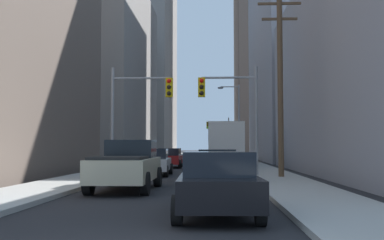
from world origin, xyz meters
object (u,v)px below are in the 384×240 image
object	(u,v)px
sedan_silver	(153,162)
traffic_signal_near_right	(231,103)
sedan_red	(170,158)
traffic_signal_far_right	(219,131)
sedan_green	(217,166)
traffic_signal_near_left	(138,103)
pickup_truck_beige	(127,165)
sedan_black	(218,183)
city_bus	(225,143)

from	to	relation	value
sedan_silver	traffic_signal_near_right	xyz separation A→B (m)	(4.38, -1.16, 3.24)
sedan_silver	sedan_red	world-z (taller)	same
traffic_signal_near_right	traffic_signal_far_right	size ratio (longest dim) A/B	1.00
sedan_green	traffic_signal_near_left	xyz separation A→B (m)	(-4.26, 4.28, 3.25)
pickup_truck_beige	sedan_silver	bearing A→B (deg)	91.01
sedan_green	pickup_truck_beige	bearing A→B (deg)	-138.05
traffic_signal_far_right	sedan_silver	bearing A→B (deg)	-95.86
sedan_black	city_bus	bearing A→B (deg)	88.14
city_bus	sedan_silver	size ratio (longest dim) A/B	2.70
traffic_signal_near_left	traffic_signal_far_right	world-z (taller)	same
sedan_green	traffic_signal_near_left	world-z (taller)	traffic_signal_near_left
pickup_truck_beige	traffic_signal_near_right	xyz separation A→B (m)	(4.23, 7.36, 3.08)
city_bus	sedan_silver	world-z (taller)	city_bus
sedan_green	sedan_silver	distance (m)	6.51
sedan_silver	pickup_truck_beige	bearing A→B (deg)	-88.99
sedan_black	traffic_signal_near_right	size ratio (longest dim) A/B	0.71
sedan_red	traffic_signal_near_right	bearing A→B (deg)	-68.25
sedan_black	traffic_signal_near_right	world-z (taller)	traffic_signal_near_right
city_bus	traffic_signal_far_right	world-z (taller)	traffic_signal_far_right
pickup_truck_beige	sedan_red	distance (m)	18.34
sedan_silver	traffic_signal_near_right	size ratio (longest dim) A/B	0.71
traffic_signal_far_right	traffic_signal_near_left	bearing A→B (deg)	-96.61
sedan_red	traffic_signal_far_right	xyz separation A→B (m)	(4.30, 32.07, 3.25)
traffic_signal_near_left	sedan_green	bearing A→B (deg)	-45.14
city_bus	traffic_signal_far_right	xyz separation A→B (m)	(-0.05, 30.74, 2.10)
sedan_silver	traffic_signal_near_left	world-z (taller)	traffic_signal_near_left
pickup_truck_beige	traffic_signal_far_right	world-z (taller)	traffic_signal_far_right
city_bus	pickup_truck_beige	bearing A→B (deg)	-102.06
sedan_black	traffic_signal_near_right	bearing A→B (deg)	86.34
city_bus	sedan_black	bearing A→B (deg)	-91.86
sedan_silver	sedan_red	distance (m)	9.82
pickup_truck_beige	sedan_silver	world-z (taller)	pickup_truck_beige
pickup_truck_beige	sedan_black	distance (m)	7.09
sedan_green	sedan_silver	xyz separation A→B (m)	(-3.57, 5.44, 0.00)
sedan_green	traffic_signal_far_right	world-z (taller)	traffic_signal_far_right
pickup_truck_beige	traffic_signal_far_right	size ratio (longest dim) A/B	0.90
city_bus	traffic_signal_far_right	bearing A→B (deg)	90.10
sedan_black	traffic_signal_near_right	xyz separation A→B (m)	(0.87, 13.60, 3.24)
sedan_green	sedan_black	bearing A→B (deg)	-90.37
sedan_green	traffic_signal_far_right	bearing A→B (deg)	89.12
traffic_signal_far_right	sedan_green	bearing A→B (deg)	-90.88
sedan_black	sedan_red	distance (m)	24.83
sedan_silver	city_bus	bearing A→B (deg)	68.66
traffic_signal_near_left	traffic_signal_near_right	world-z (taller)	same
city_bus	traffic_signal_near_right	distance (m)	12.48
sedan_green	sedan_silver	size ratio (longest dim) A/B	0.99
sedan_silver	traffic_signal_near_left	size ratio (longest dim) A/B	0.71
sedan_green	traffic_signal_near_right	xyz separation A→B (m)	(0.81, 4.28, 3.24)
sedan_black	sedan_green	world-z (taller)	same
sedan_green	traffic_signal_near_left	size ratio (longest dim) A/B	0.70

